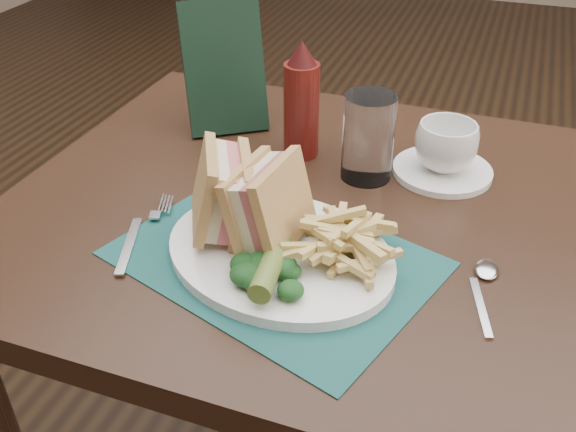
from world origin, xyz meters
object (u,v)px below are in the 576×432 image
at_px(table_main, 319,384).
at_px(ketchup_bottle, 301,100).
at_px(saucer, 442,171).
at_px(check_presenter, 224,68).
at_px(sandwich_half_a, 205,192).
at_px(coffee_cup, 446,146).
at_px(drinking_glass, 368,137).
at_px(plate, 280,254).
at_px(placemat, 275,258).
at_px(sandwich_half_b, 254,199).

bearing_deg(table_main, ketchup_bottle, 122.68).
bearing_deg(saucer, check_presenter, 173.97).
relative_size(sandwich_half_a, check_presenter, 0.52).
xyz_separation_m(table_main, coffee_cup, (0.14, 0.14, 0.42)).
bearing_deg(drinking_glass, ketchup_bottle, 163.81).
distance_m(plate, ketchup_bottle, 0.29).
xyz_separation_m(drinking_glass, check_presenter, (-0.27, 0.09, 0.04)).
bearing_deg(ketchup_bottle, check_presenter, 160.98).
height_order(table_main, ketchup_bottle, ketchup_bottle).
xyz_separation_m(plate, ketchup_bottle, (-0.07, 0.27, 0.08)).
height_order(table_main, placemat, placemat).
bearing_deg(check_presenter, coffee_cup, -40.87).
relative_size(table_main, coffee_cup, 9.66).
relative_size(saucer, coffee_cup, 1.61).
relative_size(placemat, sandwich_half_b, 3.33).
height_order(placemat, ketchup_bottle, ketchup_bottle).
distance_m(sandwich_half_b, check_presenter, 0.36).
relative_size(placemat, coffee_cup, 4.04).
xyz_separation_m(placemat, plate, (0.01, 0.00, 0.01)).
relative_size(coffee_cup, drinking_glass, 0.72).
bearing_deg(table_main, sandwich_half_b, -113.29).
relative_size(sandwich_half_b, ketchup_bottle, 0.61).
relative_size(sandwich_half_b, coffee_cup, 1.21).
xyz_separation_m(saucer, coffee_cup, (0.00, 0.00, 0.04)).
distance_m(saucer, ketchup_bottle, 0.24).
height_order(placemat, sandwich_half_b, sandwich_half_b).
distance_m(sandwich_half_a, ketchup_bottle, 0.27).
relative_size(sandwich_half_a, coffee_cup, 1.21).
xyz_separation_m(table_main, drinking_glass, (0.03, 0.10, 0.44)).
bearing_deg(drinking_glass, sandwich_half_a, -123.39).
bearing_deg(plate, sandwich_half_a, -167.19).
distance_m(sandwich_half_a, saucer, 0.39).
relative_size(sandwich_half_b, saucer, 0.75).
bearing_deg(sandwich_half_a, drinking_glass, 29.15).
height_order(plate, sandwich_half_a, sandwich_half_a).
bearing_deg(check_presenter, sandwich_half_b, -94.84).
relative_size(placemat, sandwich_half_a, 3.34).
bearing_deg(check_presenter, ketchup_bottle, -53.86).
bearing_deg(sandwich_half_a, plate, -31.72).
distance_m(table_main, placemat, 0.40).
bearing_deg(check_presenter, table_main, -72.50).
bearing_deg(sandwich_half_b, saucer, 60.44).
height_order(placemat, sandwich_half_a, sandwich_half_a).
xyz_separation_m(table_main, ketchup_bottle, (-0.08, 0.13, 0.47)).
bearing_deg(ketchup_bottle, coffee_cup, 3.31).
xyz_separation_m(table_main, saucer, (0.14, 0.14, 0.38)).
height_order(placemat, coffee_cup, coffee_cup).
xyz_separation_m(saucer, ketchup_bottle, (-0.22, -0.01, 0.09)).
bearing_deg(coffee_cup, check_presenter, 173.97).
bearing_deg(sandwich_half_b, ketchup_bottle, 102.27).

